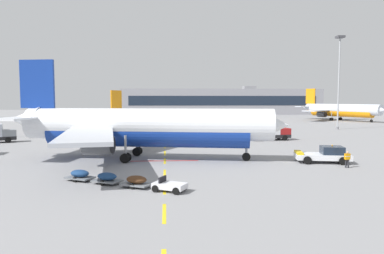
% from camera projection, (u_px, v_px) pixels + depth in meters
% --- Properties ---
extents(ground, '(400.00, 400.00, 0.00)m').
position_uv_depth(ground, '(292.00, 141.00, 61.63)').
color(ground, gray).
extents(apron_paint_markings, '(8.00, 94.89, 0.01)m').
position_uv_depth(apron_paint_markings, '(165.00, 144.00, 57.51)').
color(apron_paint_markings, yellow).
rests_on(apron_paint_markings, ground).
extents(airliner_foreground, '(34.70, 34.04, 12.20)m').
position_uv_depth(airliner_foreground, '(143.00, 127.00, 43.04)').
color(airliner_foreground, white).
rests_on(airliner_foreground, ground).
extents(pushback_tug, '(6.44, 4.09, 2.08)m').
position_uv_depth(pushback_tug, '(324.00, 155.00, 40.92)').
color(pushback_tug, silver).
rests_on(pushback_tug, ground).
extents(airliner_mid_left, '(22.93, 24.48, 9.23)m').
position_uv_depth(airliner_mid_left, '(144.00, 117.00, 85.30)').
color(airliner_mid_left, silver).
rests_on(airliner_mid_left, ground).
extents(airliner_far_center, '(29.04, 30.69, 11.30)m').
position_uv_depth(airliner_far_center, '(340.00, 110.00, 121.89)').
color(airliner_far_center, silver).
rests_on(airliner_far_center, ground).
extents(catering_truck, '(7.25, 3.37, 3.14)m').
position_uv_depth(catering_truck, '(269.00, 131.00, 63.29)').
color(catering_truck, black).
rests_on(catering_truck, ground).
extents(baggage_train, '(10.89, 6.82, 1.14)m').
position_uv_depth(baggage_train, '(122.00, 179.00, 29.92)').
color(baggage_train, silver).
rests_on(baggage_train, ground).
extents(ground_crew_worker, '(0.71, 0.30, 1.77)m').
position_uv_depth(ground_crew_worker, '(347.00, 158.00, 37.73)').
color(ground_crew_worker, '#232328').
rests_on(ground_crew_worker, ground).
extents(apron_light_mast_far, '(1.80, 1.80, 22.53)m').
position_uv_depth(apron_light_mast_far, '(339.00, 71.00, 85.60)').
color(apron_light_mast_far, slate).
rests_on(apron_light_mast_far, ground).
extents(terminal_satellite, '(96.47, 20.56, 13.90)m').
position_uv_depth(terminal_satellite, '(221.00, 102.00, 176.15)').
color(terminal_satellite, gray).
rests_on(terminal_satellite, ground).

